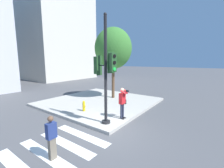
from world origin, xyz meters
TOP-DOWN VIEW (x-y plane):
  - ground_plane at (0.00, 0.00)m, footprint 160.00×160.00m
  - sidewalk_corner at (3.50, 3.50)m, footprint 8.00×8.00m
  - crosswalk_stripes at (-3.46, 0.59)m, footprint 4.98×3.16m
  - traffic_signal_pole at (0.22, 0.30)m, footprint 0.53×1.38m
  - person_photographer at (1.33, -0.06)m, footprint 0.58×0.54m
  - pedestrian_distant at (-2.99, 0.13)m, footprint 0.34×0.20m
  - street_tree at (5.03, 3.24)m, footprint 3.18×3.18m
  - fire_hydrant at (0.91, 2.65)m, footprint 0.17×0.23m
  - building_right at (12.43, 21.63)m, footprint 11.74×9.59m

SIDE VIEW (x-z plane):
  - ground_plane at x=0.00m, z-range 0.00..0.00m
  - crosswalk_stripes at x=-3.46m, z-range 0.00..0.01m
  - sidewalk_corner at x=3.50m, z-range 0.00..0.17m
  - fire_hydrant at x=0.91m, z-range 0.16..0.86m
  - pedestrian_distant at x=-2.99m, z-range 0.05..1.63m
  - person_photographer at x=1.33m, z-range 0.35..2.12m
  - traffic_signal_pole at x=0.22m, z-range 0.16..5.71m
  - street_tree at x=5.03m, z-range 1.44..7.53m
  - building_right at x=12.43m, z-range 0.01..16.62m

